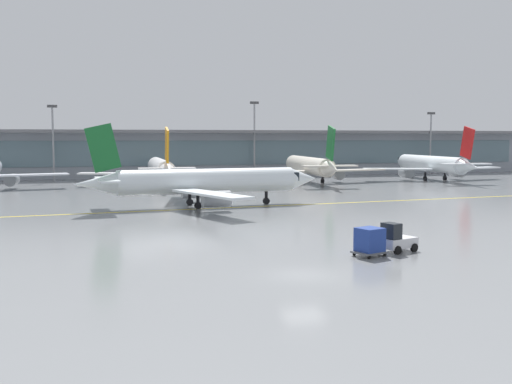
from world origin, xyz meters
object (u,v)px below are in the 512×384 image
gate_airplane_2 (161,168)px  apron_light_mast_2 (254,136)px  apron_light_mast_3 (431,140)px  gate_airplane_4 (432,164)px  gate_airplane_3 (309,166)px  baggage_tug (396,239)px  cargo_dolly_lead (370,241)px  taxiing_regional_jet (205,182)px  apron_light_mast_1 (53,139)px

gate_airplane_2 → apron_light_mast_2: size_ratio=1.89×
apron_light_mast_3 → gate_airplane_2: bearing=-165.3°
gate_airplane_4 → apron_light_mast_2: apron_light_mast_2 is taller
gate_airplane_3 → baggage_tug: gate_airplane_3 is taller
gate_airplane_2 → apron_light_mast_3: size_ratio=2.14×
gate_airplane_3 → baggage_tug: size_ratio=10.39×
cargo_dolly_lead → apron_light_mast_2: size_ratio=0.16×
baggage_tug → apron_light_mast_2: apron_light_mast_2 is taller
taxiing_regional_jet → apron_light_mast_3: bearing=34.7°
gate_airplane_2 → gate_airplane_3: 26.30m
taxiing_regional_jet → cargo_dolly_lead: taxiing_regional_jet is taller
gate_airplane_3 → baggage_tug: bearing=169.3°
gate_airplane_3 → taxiing_regional_jet: (-24.65, -31.70, -0.11)m
baggage_tug → cargo_dolly_lead: 2.62m
taxiing_regional_jet → apron_light_mast_3: (59.47, 49.00, 4.63)m
gate_airplane_3 → gate_airplane_4: 24.98m
baggage_tug → apron_light_mast_3: (51.36, 79.94, 6.63)m
gate_airplane_2 → cargo_dolly_lead: size_ratio=11.63×
gate_airplane_3 → apron_light_mast_1: size_ratio=2.15×
baggage_tug → apron_light_mast_1: (-27.91, 79.33, 6.85)m
apron_light_mast_2 → apron_light_mast_3: apron_light_mast_2 is taller
gate_airplane_4 → apron_light_mast_2: bearing=62.4°
baggage_tug → gate_airplane_3: bearing=55.9°
apron_light_mast_1 → apron_light_mast_3: (79.27, 0.61, -0.22)m
cargo_dolly_lead → gate_airplane_2: bearing=77.1°
gate_airplane_2 → baggage_tug: gate_airplane_2 is taller
cargo_dolly_lead → apron_light_mast_1: apron_light_mast_1 is taller
cargo_dolly_lead → gate_airplane_3: bearing=54.0°
apron_light_mast_1 → apron_light_mast_2: (39.16, 1.64, 0.67)m
apron_light_mast_2 → cargo_dolly_lead: bearing=-99.5°
baggage_tug → apron_light_mast_3: size_ratio=0.21×
gate_airplane_3 → apron_light_mast_3: size_ratio=2.22×
taxiing_regional_jet → cargo_dolly_lead: size_ratio=11.61×
gate_airplane_3 → baggage_tug: (-16.54, -62.64, -2.12)m
gate_airplane_4 → apron_light_mast_3: (9.84, 16.75, 4.51)m
gate_airplane_3 → cargo_dolly_lead: bearing=167.4°
apron_light_mast_1 → baggage_tug: bearing=-70.6°
cargo_dolly_lead → baggage_tug: bearing=-0.0°
gate_airplane_2 → baggage_tug: size_ratio=10.02×
gate_airplane_2 → taxiing_regional_jet: (1.63, -32.93, -0.01)m
gate_airplane_3 → apron_light_mast_1: 47.71m
apron_light_mast_1 → apron_light_mast_2: apron_light_mast_2 is taller
gate_airplane_2 → baggage_tug: 64.64m
taxiing_regional_jet → cargo_dolly_lead: bearing=-84.7°
gate_airplane_4 → apron_light_mast_2: size_ratio=1.96×
apron_light_mast_1 → apron_light_mast_3: size_ratio=1.03×
cargo_dolly_lead → apron_light_mast_1: (-25.44, 80.20, 6.69)m
cargo_dolly_lead → apron_light_mast_3: size_ratio=0.18×
cargo_dolly_lead → apron_light_mast_3: apron_light_mast_3 is taller
baggage_tug → apron_light_mast_1: size_ratio=0.21×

